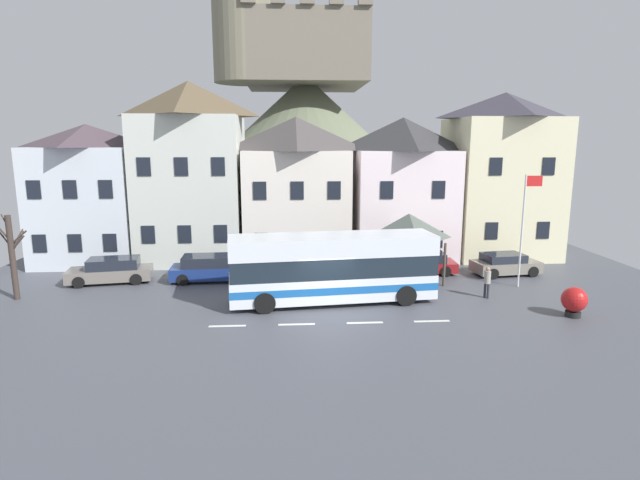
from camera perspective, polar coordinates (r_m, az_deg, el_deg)
The scene contains 19 objects.
ground_plane at distance 23.41m, azimuth 1.02°, elevation -8.59°, with size 40.00×60.00×0.07m.
townhouse_00 at distance 36.64m, azimuth -24.39°, elevation 4.79°, with size 6.23×6.45×8.94m.
townhouse_01 at distance 34.99m, azimuth -14.22°, elevation 7.44°, with size 6.56×6.86×11.68m.
townhouse_02 at distance 33.82m, azimuth -2.69°, elevation 5.72°, with size 6.83×5.47×9.41m.
townhouse_03 at distance 35.08m, azimuth 9.18°, elevation 5.78°, with size 6.54×6.21×9.41m.
townhouse_04 at distance 37.20m, azimuth 19.69°, elevation 6.85°, with size 6.80×6.26×11.06m.
hilltop_castle at distance 52.89m, azimuth -1.77°, elevation 11.09°, with size 32.02×32.02×22.00m.
transit_bus at distance 24.86m, azimuth 1.43°, elevation -3.25°, with size 10.28×3.46×3.37m.
bus_shelter at distance 29.32m, azimuth 9.97°, elevation 1.55°, with size 3.60×3.60×3.81m.
parked_car_00 at distance 29.63m, azimuth -12.33°, elevation -3.14°, with size 4.51×2.15×1.46m.
parked_car_01 at distance 30.88m, azimuth -22.46°, elevation -3.21°, with size 4.69×2.39×1.40m.
parked_car_02 at distance 32.18m, azimuth 20.12°, elevation -2.57°, with size 4.07×2.27×1.28m.
parked_car_03 at distance 31.14m, azimuth 11.09°, elevation -2.55°, with size 4.52×2.15×1.27m.
pedestrian_00 at distance 28.18m, azimuth 11.28°, elevation -3.43°, with size 0.30×0.30×1.54m.
pedestrian_01 at distance 27.06m, azimuth 18.33°, elevation -4.25°, with size 0.33×0.33×1.62m.
public_bench at distance 31.51m, azimuth 7.73°, elevation -2.57°, with size 1.72×0.48×0.87m.
flagpole at distance 29.25m, azimuth 22.03°, elevation 1.92°, with size 0.95×0.10×6.14m.
harbour_buoy at distance 25.76m, azimuth 26.72°, elevation -6.11°, with size 1.13×1.13×1.38m.
bare_tree_00 at distance 29.46m, azimuth -31.36°, elevation -1.48°, with size 1.75×1.02×4.31m.
Camera 1 is at (-1.88, -21.97, 7.84)m, focal length 28.40 mm.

